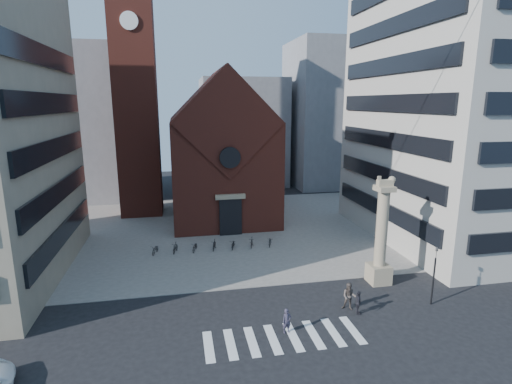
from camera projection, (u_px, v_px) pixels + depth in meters
ground at (264, 314)px, 27.17m from camera, size 120.00×120.00×0.00m
piazza at (228, 229)px, 45.35m from camera, size 46.00×30.00×0.05m
zebra_crossing at (283, 338)px, 24.41m from camera, size 10.20×3.20×0.01m
church at (221, 153)px, 49.38m from camera, size 12.00×16.65×18.00m
campanile at (135, 88)px, 48.60m from camera, size 5.50×5.50×31.20m
building_right at (474, 83)px, 39.69m from camera, size 18.00×22.00×32.00m
bg_block_left at (75, 124)px, 59.23m from camera, size 16.00×14.00×22.00m
bg_block_mid at (243, 132)px, 69.39m from camera, size 14.00×12.00×18.00m
bg_block_right at (337, 115)px, 68.90m from camera, size 16.00×14.00×24.00m
lion_column at (381, 241)px, 31.18m from camera, size 1.63×1.60×8.68m
traffic_light at (434, 274)px, 27.99m from camera, size 0.13×0.16×4.30m
pedestrian_0 at (287, 321)px, 24.82m from camera, size 0.64×0.47×1.59m
pedestrian_1 at (349, 296)px, 27.58m from camera, size 1.19×1.12×1.95m
pedestrian_2 at (358, 303)px, 26.99m from camera, size 0.67×1.06×1.68m
scooter_0 at (155, 249)px, 37.75m from camera, size 0.99×1.76×0.88m
scooter_1 at (175, 247)px, 38.09m from camera, size 0.85×1.68×0.97m
scooter_2 at (195, 247)px, 38.45m from camera, size 0.99×1.76×0.88m
scooter_3 at (214, 245)px, 38.80m from camera, size 0.85×1.68×0.97m
scooter_4 at (233, 244)px, 39.16m from camera, size 0.99×1.76×0.88m
scooter_5 at (252, 242)px, 39.50m from camera, size 0.85×1.68×0.97m
scooter_6 at (270, 242)px, 39.87m from camera, size 0.99×1.76×0.88m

